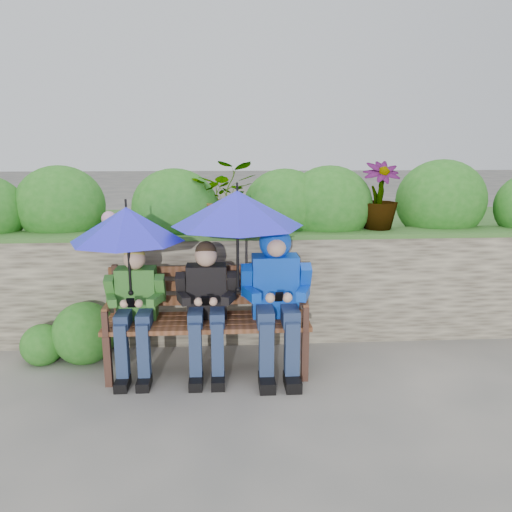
{
  "coord_description": "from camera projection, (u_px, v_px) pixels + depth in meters",
  "views": [
    {
      "loc": [
        -0.24,
        -3.78,
        1.83
      ],
      "look_at": [
        0.0,
        0.1,
        0.95
      ],
      "focal_mm": 35.0,
      "sensor_mm": 36.0,
      "label": 1
    }
  ],
  "objects": [
    {
      "name": "garden_backdrop",
      "position": [
        242.0,
        254.0,
        5.51
      ],
      "size": [
        8.03,
        2.87,
        1.86
      ],
      "color": "#524A3D",
      "rests_on": "ground"
    },
    {
      "name": "umbrella_right",
      "position": [
        237.0,
        208.0,
        3.79
      ],
      "size": [
        1.02,
        1.02,
        0.86
      ],
      "color": "#2525E4",
      "rests_on": "ground"
    },
    {
      "name": "boy_left",
      "position": [
        135.0,
        304.0,
        3.94
      ],
      "size": [
        0.46,
        0.54,
        1.05
      ],
      "color": "#2A621A",
      "rests_on": "ground"
    },
    {
      "name": "ground",
      "position": [
        257.0,
        371.0,
        4.1
      ],
      "size": [
        60.0,
        60.0,
        0.0
      ],
      "primitive_type": "plane",
      "color": "#555553",
      "rests_on": "ground"
    },
    {
      "name": "park_bench",
      "position": [
        208.0,
        312.0,
        4.06
      ],
      "size": [
        1.63,
        0.48,
        0.86
      ],
      "color": "#40261D",
      "rests_on": "ground"
    },
    {
      "name": "boy_right",
      "position": [
        276.0,
        289.0,
        3.98
      ],
      "size": [
        0.56,
        0.68,
        1.18
      ],
      "color": "#0B49B4",
      "rests_on": "ground"
    },
    {
      "name": "umbrella_left",
      "position": [
        127.0,
        224.0,
        3.79
      ],
      "size": [
        0.87,
        0.87,
        0.76
      ],
      "color": "#2525E4",
      "rests_on": "ground"
    },
    {
      "name": "boy_middle",
      "position": [
        207.0,
        302.0,
        3.97
      ],
      "size": [
        0.48,
        0.56,
        1.07
      ],
      "color": "black",
      "rests_on": "ground"
    }
  ]
}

